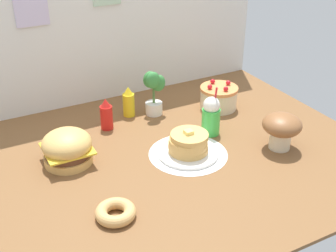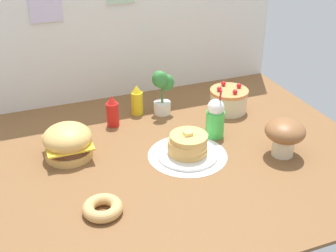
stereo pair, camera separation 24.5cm
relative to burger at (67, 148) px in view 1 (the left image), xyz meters
name	(u,v)px [view 1 (the left image)]	position (x,y,z in m)	size (l,w,h in m)	color
ground_plane	(173,156)	(0.54, -0.20, -0.10)	(2.23, 1.78, 0.02)	brown
back_wall	(110,20)	(0.54, 0.69, 0.45)	(2.23, 0.04, 1.09)	silver
doily_mat	(188,154)	(0.62, -0.23, -0.09)	(0.45, 0.45, 0.00)	white
burger	(67,148)	(0.00, 0.00, 0.00)	(0.27, 0.27, 0.19)	#DBA859
pancake_stack	(188,145)	(0.62, -0.24, -0.03)	(0.34, 0.34, 0.15)	white
layer_cake	(219,97)	(1.09, 0.18, -0.01)	(0.25, 0.25, 0.18)	beige
ketchup_bottle	(106,115)	(0.32, 0.26, 0.00)	(0.08, 0.08, 0.20)	red
mustard_bottle	(129,102)	(0.52, 0.36, 0.00)	(0.08, 0.08, 0.20)	yellow
cream_soda_cup	(211,116)	(0.86, -0.09, 0.03)	(0.11, 0.11, 0.30)	green
donut_pink_glaze	(116,212)	(0.06, -0.55, -0.06)	(0.19, 0.19, 0.06)	tan
potted_plant	(154,91)	(0.67, 0.30, 0.07)	(0.14, 0.13, 0.31)	white
mushroom_stool	(282,128)	(1.12, -0.42, 0.04)	(0.22, 0.22, 0.21)	beige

